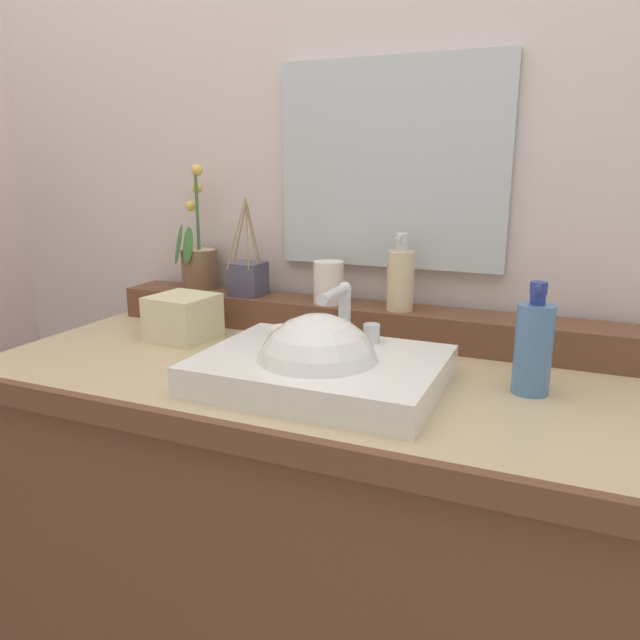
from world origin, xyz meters
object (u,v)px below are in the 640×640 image
object	(u,v)px
potted_plant	(199,261)
lotion_bottle	(533,347)
soap_bar	(285,330)
sink_basin	(319,373)
reed_diffuser	(248,278)
tissue_box	(183,317)
soap_dispenser	(400,279)
tumbler_cup	(329,283)

from	to	relation	value
potted_plant	lotion_bottle	distance (m)	0.86
potted_plant	soap_bar	bearing A→B (deg)	-34.51
sink_basin	reed_diffuser	size ratio (longest dim) A/B	1.80
lotion_bottle	potted_plant	bearing A→B (deg)	164.19
potted_plant	tissue_box	world-z (taller)	potted_plant
soap_dispenser	tissue_box	distance (m)	0.49
soap_bar	potted_plant	world-z (taller)	potted_plant
reed_diffuser	potted_plant	bearing A→B (deg)	170.36
tissue_box	sink_basin	bearing A→B (deg)	-21.32
potted_plant	soap_dispenser	distance (m)	0.54
tissue_box	reed_diffuser	bearing A→B (deg)	66.49
sink_basin	tumbler_cup	bearing A→B (deg)	109.76
reed_diffuser	lotion_bottle	size ratio (longest dim) A/B	1.21
soap_dispenser	tissue_box	xyz separation A→B (m)	(-0.45, -0.16, -0.09)
soap_dispenser	soap_bar	bearing A→B (deg)	-127.41
reed_diffuser	soap_dispenser	bearing A→B (deg)	-0.86
soap_bar	reed_diffuser	world-z (taller)	reed_diffuser
tissue_box	tumbler_cup	bearing A→B (deg)	29.12
tissue_box	soap_dispenser	bearing A→B (deg)	19.63
sink_basin	potted_plant	distance (m)	0.61
sink_basin	soap_bar	bearing A→B (deg)	140.11
tumbler_cup	reed_diffuser	xyz separation A→B (m)	(-0.21, 0.01, -0.01)
tumbler_cup	reed_diffuser	world-z (taller)	reed_diffuser
soap_bar	tissue_box	world-z (taller)	tissue_box
potted_plant	soap_dispenser	world-z (taller)	potted_plant
soap_bar	tissue_box	xyz separation A→B (m)	(-0.28, 0.06, -0.02)
soap_bar	sink_basin	bearing A→B (deg)	-39.89
tumbler_cup	tissue_box	size ratio (longest dim) A/B	0.74
potted_plant	tissue_box	bearing A→B (deg)	-66.52
soap_dispenser	lotion_bottle	world-z (taller)	soap_dispenser
potted_plant	tumbler_cup	bearing A→B (deg)	-5.30
potted_plant	lotion_bottle	world-z (taller)	potted_plant
tumbler_cup	reed_diffuser	distance (m)	0.21
soap_bar	soap_dispenser	world-z (taller)	soap_dispenser
sink_basin	soap_dispenser	xyz separation A→B (m)	(0.05, 0.32, 0.12)
reed_diffuser	tissue_box	bearing A→B (deg)	-113.51
tissue_box	potted_plant	bearing A→B (deg)	113.48
soap_bar	potted_plant	size ratio (longest dim) A/B	0.23
potted_plant	reed_diffuser	distance (m)	0.16
sink_basin	tissue_box	bearing A→B (deg)	158.68
soap_bar	reed_diffuser	bearing A→B (deg)	133.00
reed_diffuser	tissue_box	world-z (taller)	reed_diffuser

